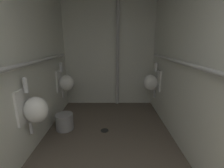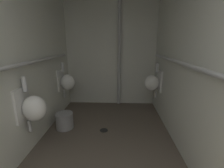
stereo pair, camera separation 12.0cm
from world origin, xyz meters
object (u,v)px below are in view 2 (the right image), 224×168
at_px(floor_drain, 104,130).
at_px(urinal_left_far, 67,82).
at_px(urinal_left_mid, 33,108).
at_px(urinal_right_mid, 153,82).
at_px(waste_bin, 65,121).
at_px(standpipe_back_wall, 119,49).

bearing_deg(floor_drain, urinal_left_far, 139.11).
height_order(urinal_left_mid, urinal_right_mid, same).
bearing_deg(urinal_left_mid, urinal_right_mid, 37.54).
bearing_deg(waste_bin, urinal_right_mid, 22.76).
bearing_deg(urinal_left_far, waste_bin, -78.70).
distance_m(urinal_right_mid, waste_bin, 1.90).
relative_size(urinal_right_mid, floor_drain, 5.39).
bearing_deg(standpipe_back_wall, urinal_left_far, -155.59).
height_order(urinal_left_far, standpipe_back_wall, standpipe_back_wall).
distance_m(urinal_left_mid, floor_drain, 1.26).
bearing_deg(urinal_left_mid, waste_bin, 78.97).
height_order(urinal_left_far, waste_bin, urinal_left_far).
bearing_deg(urinal_right_mid, waste_bin, -157.24).
bearing_deg(urinal_right_mid, urinal_left_mid, -142.46).
xyz_separation_m(urinal_left_far, waste_bin, (0.13, -0.67, -0.55)).
height_order(urinal_left_mid, waste_bin, urinal_left_mid).
bearing_deg(waste_bin, floor_drain, -4.75).
bearing_deg(urinal_left_mid, standpipe_back_wall, 59.36).
height_order(urinal_left_mid, urinal_left_far, same).
relative_size(urinal_left_mid, floor_drain, 5.39).
relative_size(urinal_left_mid, waste_bin, 2.49).
bearing_deg(urinal_left_far, urinal_left_mid, -90.00).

